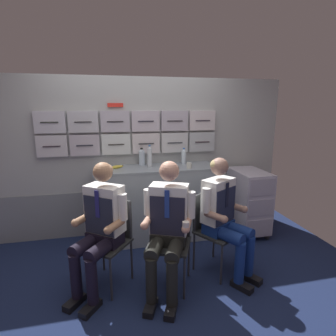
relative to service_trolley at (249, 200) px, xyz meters
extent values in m
cube|color=#172244|center=(-1.51, -0.95, -0.50)|extent=(4.80, 4.80, 0.04)
cube|color=#A9ADAC|center=(-1.51, 0.43, 0.59)|extent=(4.20, 0.06, 2.15)
cube|color=gray|center=(-1.51, 0.39, -0.17)|extent=(4.12, 0.01, 0.63)
cube|color=silver|center=(-2.58, 0.37, 0.79)|extent=(0.37, 0.06, 0.27)
cylinder|color=black|center=(-2.58, 0.33, 0.79)|extent=(0.21, 0.01, 0.01)
cube|color=#B4ACB8|center=(-2.19, 0.37, 0.79)|extent=(0.37, 0.06, 0.27)
cylinder|color=black|center=(-2.19, 0.33, 0.79)|extent=(0.21, 0.01, 0.01)
cube|color=silver|center=(-1.79, 0.37, 0.79)|extent=(0.37, 0.06, 0.27)
cylinder|color=#282522|center=(-1.79, 0.33, 0.79)|extent=(0.21, 0.01, 0.01)
cube|color=silver|center=(-1.39, 0.37, 0.79)|extent=(0.37, 0.06, 0.27)
cylinder|color=#24272A|center=(-1.39, 0.33, 0.79)|extent=(0.21, 0.01, 0.01)
cube|color=silver|center=(-0.99, 0.37, 0.79)|extent=(0.37, 0.06, 0.27)
cylinder|color=#21252A|center=(-0.99, 0.33, 0.79)|extent=(0.21, 0.01, 0.01)
cube|color=#ADB3B8|center=(-0.59, 0.37, 0.79)|extent=(0.37, 0.06, 0.27)
cylinder|color=black|center=(-0.59, 0.33, 0.79)|extent=(0.21, 0.01, 0.01)
cube|color=silver|center=(-2.58, 0.37, 1.09)|extent=(0.37, 0.06, 0.27)
cylinder|color=#252A23|center=(-2.58, 0.33, 1.09)|extent=(0.21, 0.01, 0.01)
cube|color=#BABAC3|center=(-2.19, 0.37, 1.09)|extent=(0.37, 0.06, 0.27)
cylinder|color=#2A2A2A|center=(-2.19, 0.33, 1.09)|extent=(0.21, 0.01, 0.01)
cube|color=#B2ACBB|center=(-1.79, 0.37, 1.09)|extent=(0.37, 0.06, 0.27)
cylinder|color=black|center=(-1.79, 0.33, 1.09)|extent=(0.21, 0.01, 0.01)
cube|color=#BDB4C1|center=(-1.39, 0.37, 1.09)|extent=(0.37, 0.06, 0.27)
cylinder|color=#23222F|center=(-1.39, 0.33, 1.09)|extent=(0.21, 0.01, 0.01)
cube|color=#B0A8B8|center=(-0.99, 0.37, 1.09)|extent=(0.37, 0.06, 0.27)
cylinder|color=#2B292D|center=(-0.99, 0.33, 1.09)|extent=(0.21, 0.01, 0.01)
cube|color=silver|center=(-0.59, 0.37, 1.09)|extent=(0.37, 0.06, 0.27)
cylinder|color=#2A232F|center=(-0.59, 0.33, 1.09)|extent=(0.21, 0.01, 0.01)
cube|color=red|center=(-1.78, 0.38, 1.30)|extent=(0.20, 0.02, 0.05)
cube|color=#929DA7|center=(-1.29, 0.14, 0.00)|extent=(1.56, 0.52, 0.96)
cube|color=gray|center=(-1.29, 0.14, 0.49)|extent=(1.59, 0.53, 0.03)
sphere|color=black|center=(-0.15, -0.27, -0.45)|extent=(0.07, 0.07, 0.07)
sphere|color=black|center=(0.16, -0.27, -0.45)|extent=(0.07, 0.07, 0.07)
sphere|color=black|center=(-0.15, 0.28, -0.45)|extent=(0.07, 0.07, 0.07)
sphere|color=black|center=(0.16, 0.28, -0.45)|extent=(0.07, 0.07, 0.07)
cube|color=silver|center=(0.00, 0.00, 0.00)|extent=(0.40, 0.64, 0.83)
cube|color=#A7A3B6|center=(0.00, -0.32, -0.27)|extent=(0.35, 0.01, 0.22)
cube|color=#A7A3B6|center=(0.00, -0.32, 0.00)|extent=(0.35, 0.01, 0.22)
cube|color=#A7A3B6|center=(0.00, -0.32, 0.28)|extent=(0.35, 0.01, 0.22)
cylinder|color=#28282D|center=(0.00, -0.30, 0.40)|extent=(0.32, 0.02, 0.02)
cylinder|color=#2D2D33|center=(-2.22, -0.80, -0.27)|extent=(0.02, 0.02, 0.43)
cylinder|color=#2D2D33|center=(-1.93, -1.01, -0.27)|extent=(0.02, 0.02, 0.43)
cylinder|color=#2D2D33|center=(-2.00, -0.51, -0.27)|extent=(0.02, 0.02, 0.43)
cylinder|color=#2D2D33|center=(-1.71, -0.73, -0.27)|extent=(0.02, 0.02, 0.43)
cube|color=#262828|center=(-1.97, -0.76, -0.04)|extent=(0.56, 0.56, 0.02)
cube|color=#262828|center=(-1.85, -0.61, 0.17)|extent=(0.31, 0.24, 0.40)
cylinder|color=#2D2D33|center=(-2.00, -0.51, 0.17)|extent=(0.02, 0.02, 0.40)
cylinder|color=#2D2D33|center=(-1.71, -0.73, 0.17)|extent=(0.02, 0.02, 0.40)
cube|color=black|center=(-2.26, -1.01, -0.45)|extent=(0.20, 0.23, 0.06)
cube|color=black|center=(-2.11, -1.11, -0.45)|extent=(0.20, 0.23, 0.06)
cylinder|color=black|center=(-2.24, -0.97, -0.21)|extent=(0.10, 0.10, 0.43)
cylinder|color=black|center=(-2.09, -1.08, -0.21)|extent=(0.10, 0.10, 0.43)
cylinder|color=black|center=(-2.14, -0.84, 0.02)|extent=(0.32, 0.37, 0.13)
cylinder|color=black|center=(-1.99, -0.95, 0.02)|extent=(0.32, 0.37, 0.13)
cube|color=black|center=(-1.97, -0.76, 0.03)|extent=(0.38, 0.36, 0.12)
cube|color=white|center=(-1.95, -0.75, 0.32)|extent=(0.39, 0.36, 0.46)
cube|color=#222738|center=(-2.01, -0.83, 0.29)|extent=(0.26, 0.20, 0.37)
cube|color=navy|center=(-2.02, -0.83, 0.41)|extent=(0.04, 0.03, 0.26)
cylinder|color=white|center=(-2.12, -0.62, 0.37)|extent=(0.08, 0.08, 0.25)
cylinder|color=#A77957|center=(-2.16, -0.72, 0.23)|extent=(0.19, 0.23, 0.07)
sphere|color=#A77957|center=(-2.23, -0.80, 0.23)|extent=(0.08, 0.08, 0.08)
cylinder|color=white|center=(-1.79, -0.87, 0.37)|extent=(0.08, 0.08, 0.25)
cylinder|color=#A77957|center=(-1.87, -0.94, 0.23)|extent=(0.19, 0.23, 0.07)
sphere|color=#A77957|center=(-1.93, -1.02, 0.23)|extent=(0.08, 0.08, 0.08)
sphere|color=#A77957|center=(-1.95, -0.75, 0.69)|extent=(0.18, 0.18, 0.18)
ellipsoid|color=tan|center=(-1.94, -0.74, 0.70)|extent=(0.24, 0.24, 0.13)
cylinder|color=#2D2D33|center=(-1.60, -1.00, -0.27)|extent=(0.02, 0.02, 0.43)
cylinder|color=#2D2D33|center=(-1.27, -1.14, -0.27)|extent=(0.02, 0.02, 0.43)
cylinder|color=#2D2D33|center=(-1.45, -0.67, -0.27)|extent=(0.02, 0.02, 0.43)
cylinder|color=#2D2D33|center=(-1.12, -0.81, -0.27)|extent=(0.02, 0.02, 0.43)
cube|color=#262828|center=(-1.36, -0.91, -0.04)|extent=(0.53, 0.53, 0.02)
cube|color=#262828|center=(-1.28, -0.73, 0.17)|extent=(0.35, 0.17, 0.40)
cylinder|color=#2D2D33|center=(-1.45, -0.67, 0.17)|extent=(0.02, 0.02, 0.40)
cylinder|color=#2D2D33|center=(-1.12, -0.81, 0.17)|extent=(0.02, 0.02, 0.40)
cube|color=black|center=(-1.60, -1.22, -0.45)|extent=(0.17, 0.24, 0.06)
cube|color=black|center=(-1.43, -1.29, -0.45)|extent=(0.17, 0.24, 0.06)
cylinder|color=black|center=(-1.58, -1.18, -0.21)|extent=(0.10, 0.10, 0.43)
cylinder|color=black|center=(-1.41, -1.25, -0.21)|extent=(0.10, 0.10, 0.43)
cylinder|color=black|center=(-1.51, -1.03, 0.02)|extent=(0.27, 0.40, 0.13)
cylinder|color=black|center=(-1.34, -1.10, 0.02)|extent=(0.27, 0.40, 0.13)
cube|color=black|center=(-1.36, -0.91, 0.03)|extent=(0.39, 0.32, 0.12)
cube|color=white|center=(-1.35, -0.89, 0.33)|extent=(0.40, 0.32, 0.47)
cube|color=#202133|center=(-1.39, -0.98, 0.29)|extent=(0.30, 0.14, 0.38)
cube|color=navy|center=(-1.40, -0.99, 0.41)|extent=(0.04, 0.02, 0.26)
cylinder|color=white|center=(-1.54, -0.81, 0.38)|extent=(0.08, 0.08, 0.26)
cylinder|color=tan|center=(-1.57, -0.91, 0.23)|extent=(0.16, 0.24, 0.07)
sphere|color=tan|center=(-1.61, -1.01, 0.23)|extent=(0.08, 0.08, 0.08)
cylinder|color=white|center=(-1.16, -0.97, 0.38)|extent=(0.08, 0.08, 0.26)
cylinder|color=tan|center=(-1.22, -1.06, 0.23)|extent=(0.16, 0.24, 0.07)
sphere|color=tan|center=(-1.27, -1.16, 0.23)|extent=(0.08, 0.08, 0.08)
cylinder|color=silver|center=(-1.27, -1.16, 0.27)|extent=(0.06, 0.06, 0.06)
sphere|color=tan|center=(-1.35, -0.89, 0.70)|extent=(0.19, 0.19, 0.19)
ellipsoid|color=gray|center=(-1.35, -0.88, 0.72)|extent=(0.24, 0.23, 0.13)
cylinder|color=#2D2D33|center=(-0.84, -1.02, -0.27)|extent=(0.02, 0.02, 0.43)
cylinder|color=#2D2D33|center=(-0.54, -0.83, -0.27)|extent=(0.02, 0.02, 0.43)
cylinder|color=#2D2D33|center=(-1.03, -0.71, -0.27)|extent=(0.02, 0.02, 0.43)
cylinder|color=#2D2D33|center=(-0.73, -0.52, -0.27)|extent=(0.02, 0.02, 0.43)
cube|color=#262828|center=(-0.79, -0.77, -0.04)|extent=(0.55, 0.55, 0.02)
cube|color=#262828|center=(-0.88, -0.61, 0.17)|extent=(0.33, 0.22, 0.40)
cylinder|color=#2D2D33|center=(-1.03, -0.71, 0.17)|extent=(0.02, 0.02, 0.40)
cylinder|color=#2D2D33|center=(-0.73, -0.52, 0.17)|extent=(0.02, 0.02, 0.40)
cube|color=black|center=(-0.67, -1.13, -0.45)|extent=(0.19, 0.23, 0.06)
cube|color=black|center=(-0.52, -1.04, -0.45)|extent=(0.19, 0.23, 0.06)
cylinder|color=navy|center=(-0.69, -1.10, -0.21)|extent=(0.10, 0.10, 0.43)
cylinder|color=navy|center=(-0.54, -1.00, -0.21)|extent=(0.10, 0.10, 0.43)
cylinder|color=navy|center=(-0.78, -0.96, 0.02)|extent=(0.30, 0.38, 0.13)
cylinder|color=navy|center=(-0.62, -0.86, 0.02)|extent=(0.30, 0.38, 0.13)
cube|color=navy|center=(-0.79, -0.77, 0.03)|extent=(0.38, 0.34, 0.12)
cube|color=white|center=(-0.80, -0.75, 0.32)|extent=(0.40, 0.34, 0.46)
cube|color=#1D233D|center=(-0.74, -0.84, 0.29)|extent=(0.28, 0.18, 0.37)
cube|color=black|center=(-0.74, -0.85, 0.41)|extent=(0.04, 0.03, 0.26)
cylinder|color=white|center=(-0.97, -0.86, 0.37)|extent=(0.08, 0.08, 0.25)
cylinder|color=#9C7363|center=(-0.90, -0.94, 0.23)|extent=(0.18, 0.23, 0.07)
sphere|color=#9C7363|center=(-0.84, -1.03, 0.23)|extent=(0.08, 0.08, 0.08)
cylinder|color=white|center=(-0.62, -0.65, 0.37)|extent=(0.08, 0.08, 0.25)
cylinder|color=#9C7363|center=(-0.59, -0.75, 0.23)|extent=(0.18, 0.23, 0.07)
sphere|color=#9C7363|center=(-0.53, -0.84, 0.23)|extent=(0.08, 0.08, 0.08)
sphere|color=#9C7363|center=(-0.80, -0.75, 0.68)|extent=(0.18, 0.18, 0.18)
ellipsoid|color=tan|center=(-0.80, -0.74, 0.70)|extent=(0.24, 0.23, 0.13)
cylinder|color=silver|center=(-0.89, 0.25, 0.60)|extent=(0.06, 0.06, 0.18)
cone|color=silver|center=(-0.89, 0.25, 0.70)|extent=(0.06, 0.06, 0.02)
cylinder|color=blue|center=(-0.89, 0.25, 0.72)|extent=(0.03, 0.03, 0.02)
cylinder|color=silver|center=(-1.46, 0.31, 0.60)|extent=(0.08, 0.08, 0.19)
cone|color=silver|center=(-1.46, 0.31, 0.71)|extent=(0.08, 0.08, 0.02)
cylinder|color=black|center=(-1.46, 0.31, 0.73)|extent=(0.04, 0.04, 0.02)
cylinder|color=silver|center=(-1.37, 0.17, 0.63)|extent=(0.06, 0.06, 0.25)
cone|color=silver|center=(-1.37, 0.17, 0.77)|extent=(0.06, 0.06, 0.02)
cylinder|color=#3476C7|center=(-1.37, 0.17, 0.79)|extent=(0.03, 0.03, 0.02)
cylinder|color=silver|center=(-1.13, 0.02, 0.54)|extent=(0.06, 0.06, 0.07)
cylinder|color=#382114|center=(-1.13, 0.02, 0.57)|extent=(0.05, 0.05, 0.01)
cylinder|color=tan|center=(-1.09, 0.16, 0.54)|extent=(0.06, 0.06, 0.06)
cylinder|color=#382114|center=(-1.09, 0.16, 0.56)|extent=(0.05, 0.05, 0.01)
cylinder|color=silver|center=(-0.89, -0.02, 0.54)|extent=(0.06, 0.06, 0.07)
cylinder|color=#382114|center=(-0.89, -0.02, 0.57)|extent=(0.05, 0.05, 0.01)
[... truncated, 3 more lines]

